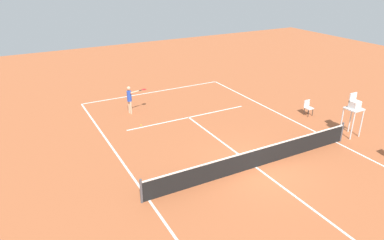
{
  "coord_description": "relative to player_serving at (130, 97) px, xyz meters",
  "views": [
    {
      "loc": [
        9.28,
        10.96,
        8.54
      ],
      "look_at": [
        0.88,
        -4.59,
        0.8
      ],
      "focal_mm": 32.97,
      "sensor_mm": 36.0,
      "label": 1
    }
  ],
  "objects": [
    {
      "name": "courtside_chair_mid",
      "position": [
        -9.59,
        5.49,
        -0.53
      ],
      "size": [
        0.44,
        0.46,
        0.95
      ],
      "color": "#262626",
      "rests_on": "ground"
    },
    {
      "name": "umpire_chair",
      "position": [
        -9.46,
        8.72,
        0.54
      ],
      "size": [
        0.8,
        0.8,
        2.41
      ],
      "color": "silver",
      "rests_on": "ground"
    },
    {
      "name": "tennis_net",
      "position": [
        -2.88,
        8.98,
        -0.57
      ],
      "size": [
        11.3,
        0.1,
        1.07
      ],
      "color": "#4C4C51",
      "rests_on": "ground"
    },
    {
      "name": "ground_plane",
      "position": [
        -2.88,
        8.98,
        -1.07
      ],
      "size": [
        60.0,
        60.0,
        0.0
      ],
      "primitive_type": "plane",
      "color": "#AD5933"
    },
    {
      "name": "player_serving",
      "position": [
        0.0,
        0.0,
        0.0
      ],
      "size": [
        1.34,
        0.46,
        1.78
      ],
      "rotation": [
        0.0,
        0.0,
        1.81
      ],
      "color": "#D8A884",
      "rests_on": "ground"
    },
    {
      "name": "court_lines",
      "position": [
        -2.88,
        8.98,
        -1.06
      ],
      "size": [
        10.7,
        24.27,
        0.01
      ],
      "color": "white",
      "rests_on": "ground"
    },
    {
      "name": "tennis_ball",
      "position": [
        0.13,
        2.09,
        -1.03
      ],
      "size": [
        0.07,
        0.07,
        0.07
      ],
      "primitive_type": "sphere",
      "color": "#CCE033",
      "rests_on": "ground"
    }
  ]
}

